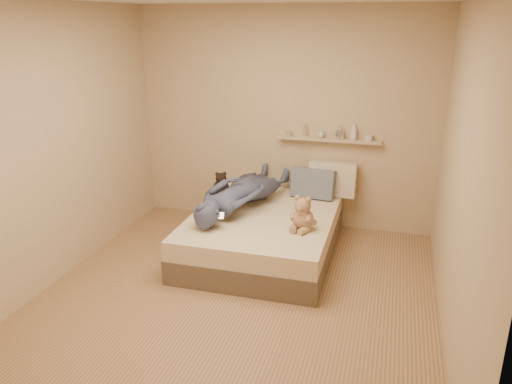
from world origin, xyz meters
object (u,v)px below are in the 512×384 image
(game_console, at_px, (215,216))
(pillow_cream, at_px, (332,179))
(person, at_px, (241,192))
(wall_shelf, at_px, (329,140))
(teddy_bear, at_px, (302,216))
(dark_plush, at_px, (221,185))
(bed, at_px, (263,234))
(pillow_grey, at_px, (313,183))

(game_console, xyz_separation_m, pillow_cream, (0.97, 1.35, 0.05))
(person, xyz_separation_m, wall_shelf, (0.84, 0.78, 0.46))
(person, distance_m, wall_shelf, 1.23)
(teddy_bear, distance_m, dark_plush, 1.33)
(dark_plush, xyz_separation_m, wall_shelf, (1.18, 0.46, 0.52))
(bed, bearing_deg, wall_shelf, 58.82)
(bed, xyz_separation_m, wall_shelf, (0.55, 0.91, 0.88))
(wall_shelf, bearing_deg, teddy_bear, -93.51)
(pillow_grey, xyz_separation_m, person, (-0.71, -0.56, 0.02))
(bed, relative_size, game_console, 10.53)
(teddy_bear, bearing_deg, pillow_cream, 82.61)
(teddy_bear, height_order, dark_plush, teddy_bear)
(teddy_bear, height_order, wall_shelf, wall_shelf)
(dark_plush, distance_m, pillow_cream, 1.31)
(teddy_bear, relative_size, pillow_grey, 0.72)
(game_console, relative_size, teddy_bear, 0.50)
(teddy_bear, xyz_separation_m, dark_plush, (-1.11, 0.73, -0.02))
(teddy_bear, bearing_deg, game_console, -164.22)
(game_console, distance_m, pillow_cream, 1.66)
(pillow_grey, distance_m, person, 0.90)
(person, bearing_deg, dark_plush, -28.50)
(pillow_grey, relative_size, wall_shelf, 0.42)
(teddy_bear, xyz_separation_m, pillow_cream, (0.14, 1.11, 0.05))
(game_console, bearing_deg, bed, 56.03)
(dark_plush, height_order, person, person)
(pillow_cream, relative_size, pillow_grey, 1.10)
(wall_shelf, bearing_deg, game_console, -122.21)
(bed, relative_size, person, 1.20)
(dark_plush, bearing_deg, pillow_grey, 12.87)
(bed, xyz_separation_m, person, (-0.29, 0.13, 0.42))
(teddy_bear, distance_m, person, 0.87)
(bed, xyz_separation_m, pillow_grey, (0.42, 0.69, 0.40))
(bed, height_order, pillow_cream, pillow_cream)
(bed, relative_size, dark_plush, 6.42)
(dark_plush, xyz_separation_m, person, (0.34, -0.32, 0.06))
(pillow_cream, distance_m, wall_shelf, 0.46)
(dark_plush, height_order, pillow_grey, pillow_grey)
(teddy_bear, xyz_separation_m, wall_shelf, (0.07, 1.19, 0.50))
(pillow_grey, xyz_separation_m, wall_shelf, (0.13, 0.22, 0.48))
(dark_plush, xyz_separation_m, pillow_cream, (1.25, 0.38, 0.07))
(bed, height_order, teddy_bear, teddy_bear)
(bed, height_order, dark_plush, dark_plush)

